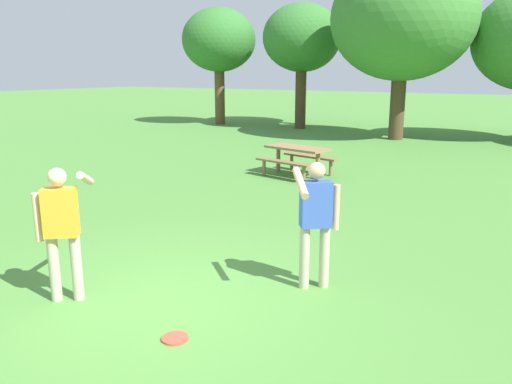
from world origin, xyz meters
TOP-DOWN VIEW (x-y plane):
  - ground_plane at (0.00, 0.00)m, footprint 120.00×120.00m
  - person_thrower at (1.33, 1.39)m, footprint 0.50×0.83m
  - person_catcher at (-1.10, -0.48)m, footprint 0.50×0.83m
  - frisbee at (0.63, -0.54)m, footprint 0.28×0.28m
  - picnic_table_near at (-2.05, 7.66)m, footprint 1.96×1.74m
  - tree_tall_left at (-11.40, 17.41)m, footprint 3.68×3.68m
  - tree_broad_center at (-7.79, 19.50)m, footprint 3.79×3.79m
  - tree_far_right at (-6.95, 17.73)m, footprint 3.62×3.62m
  - tree_slender_mid at (-1.90, 16.20)m, footprint 5.55×5.55m

SIDE VIEW (x-z plane):
  - ground_plane at x=0.00m, z-range 0.00..0.00m
  - frisbee at x=0.63m, z-range 0.00..0.03m
  - picnic_table_near at x=-2.05m, z-range 0.18..0.95m
  - person_thrower at x=1.33m, z-range 0.14..1.78m
  - person_catcher at x=-1.10m, z-range 0.14..1.78m
  - tree_far_right at x=-6.95m, z-range 1.28..7.01m
  - tree_tall_left at x=-11.40m, z-range 1.27..7.03m
  - tree_broad_center at x=-7.79m, z-range 1.27..7.11m
  - tree_slender_mid at x=-1.90m, z-range 1.13..8.15m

